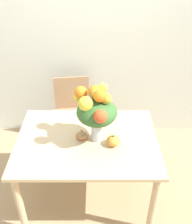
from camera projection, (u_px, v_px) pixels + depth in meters
ground_plane at (88, 194)px, 2.67m from camera, size 12.00×12.00×0.00m
wall_back at (88, 28)px, 2.83m from camera, size 8.00×0.06×2.70m
dining_table at (87, 148)px, 2.31m from camera, size 1.21×0.90×0.74m
flower_vase at (95, 110)px, 2.08m from camera, size 0.35×0.36×0.50m
pumpkin at (112, 141)px, 2.17m from camera, size 0.11×0.11×0.10m
turkey_figurine at (81, 134)px, 2.24m from camera, size 0.10×0.14×0.08m
dining_chair_near_window at (72, 114)px, 3.04m from camera, size 0.47×0.47×0.87m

